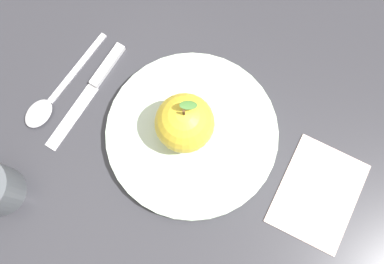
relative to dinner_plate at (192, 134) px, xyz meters
The scene contains 6 objects.
ground_plane 0.03m from the dinner_plate, 129.56° to the left, with size 2.40×2.40×0.00m, color #2D2D33.
dinner_plate is the anchor object (origin of this frame).
apple 0.05m from the dinner_plate, 114.53° to the left, with size 0.08×0.08×0.10m.
knife 0.17m from the dinner_plate, 96.64° to the left, with size 0.19×0.03×0.01m.
spoon 0.22m from the dinner_plate, 110.90° to the left, with size 0.18×0.03×0.01m.
linen_napkin 0.20m from the dinner_plate, 81.36° to the right, with size 0.11×0.14×0.00m, color beige.
Camera 1 is at (-0.12, -0.11, 0.60)m, focal length 39.52 mm.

